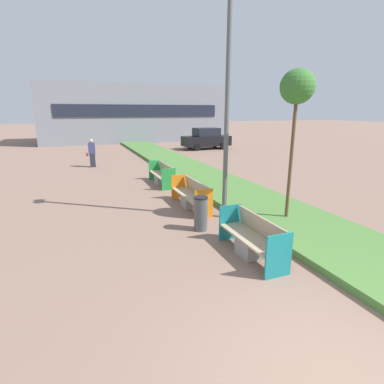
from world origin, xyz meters
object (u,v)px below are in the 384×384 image
Objects in this scene: bench_green_frame at (162,176)px; pedestrian_walking at (92,153)px; sapling_tree_near at (297,90)px; street_lamp_post at (228,79)px; bench_teal_frame at (252,241)px; litter_bin at (201,213)px; parked_car_distant at (206,139)px; bench_orange_frame at (191,197)px.

pedestrian_walking is at bearing 114.92° from bench_green_frame.
street_lamp_post is at bearing 145.05° from sapling_tree_near.
bench_green_frame is at bearing -65.08° from pedestrian_walking.
street_lamp_post is 4.51× the size of pedestrian_walking.
bench_teal_frame is 4.64m from street_lamp_post.
sapling_tree_near is (1.56, -1.09, -0.33)m from street_lamp_post.
street_lamp_post reaches higher than bench_green_frame.
pedestrian_walking is (-2.19, 11.55, 0.36)m from litter_bin.
parked_car_distant reaches higher than pedestrian_walking.
pedestrian_walking is at bearing 112.23° from sapling_tree_near.
bench_teal_frame is 2.11× the size of litter_bin.
pedestrian_walking is 0.39× the size of parked_car_distant.
parked_car_distant reaches higher than litter_bin.
bench_teal_frame is 7.61m from bench_green_frame.
street_lamp_post is 1.77× the size of parked_car_distant.
bench_green_frame is 2.35× the size of litter_bin.
street_lamp_post reaches higher than litter_bin.
street_lamp_post reaches higher than bench_teal_frame.
parked_car_distant is (7.33, 19.08, 0.55)m from bench_teal_frame.
street_lamp_post is (0.61, -5.01, 3.78)m from bench_green_frame.
parked_car_distant reaches higher than bench_green_frame.
sapling_tree_near is at bearing -67.77° from pedestrian_walking.
bench_green_frame is at bearing 96.94° from street_lamp_post.
bench_orange_frame is 0.56× the size of parked_car_distant.
bench_teal_frame and bench_orange_frame have the same top height.
bench_orange_frame is at bearing -89.98° from bench_green_frame.
sapling_tree_near is (2.17, -6.09, 3.46)m from bench_green_frame.
pedestrian_walking reaches higher than bench_green_frame.
bench_green_frame is 0.53× the size of sapling_tree_near.
parked_car_distant is at bearing 65.52° from litter_bin.
litter_bin is 0.22× the size of sapling_tree_near.
litter_bin is 0.23× the size of parked_car_distant.
sapling_tree_near reaches higher than parked_car_distant.
street_lamp_post reaches higher than bench_orange_frame.
pedestrian_walking is at bearing 107.01° from street_lamp_post.
bench_orange_frame is 4.73m from sapling_tree_near.
bench_orange_frame is 3.70m from bench_green_frame.
bench_teal_frame is 13.70m from pedestrian_walking.
bench_orange_frame is at bearing -118.28° from parked_car_distant.
sapling_tree_near is at bearing 34.89° from bench_teal_frame.
street_lamp_post reaches higher than sapling_tree_near.
bench_orange_frame is at bearing 132.09° from sapling_tree_near.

